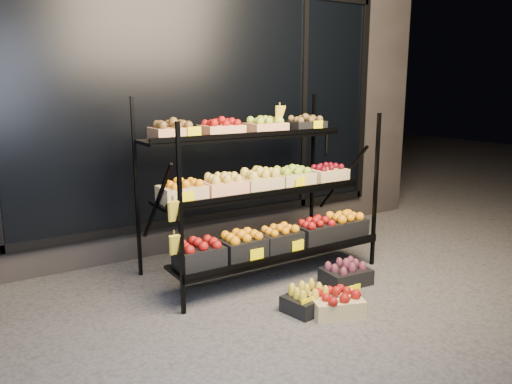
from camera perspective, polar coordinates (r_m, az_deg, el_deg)
ground at (r=4.41m, az=5.22°, el=-11.40°), size 24.00×24.00×0.00m
building at (r=6.29m, az=-9.36°, el=11.91°), size 6.00×2.08×3.50m
display_rack at (r=4.63m, az=0.78°, el=0.05°), size 2.18×1.02×1.68m
tag_floor_a at (r=3.96m, az=5.90°, el=-13.33°), size 0.13×0.01×0.12m
tag_floor_b at (r=4.25m, az=11.12°, el=-11.64°), size 0.13×0.01×0.12m
floor_crate_midleft at (r=4.07m, az=5.96°, el=-12.08°), size 0.42×0.35×0.19m
floor_crate_midright at (r=4.04m, az=9.14°, el=-12.31°), size 0.47×0.41×0.20m
floor_crate_right at (r=4.62m, az=10.23°, el=-9.15°), size 0.43×0.33×0.20m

